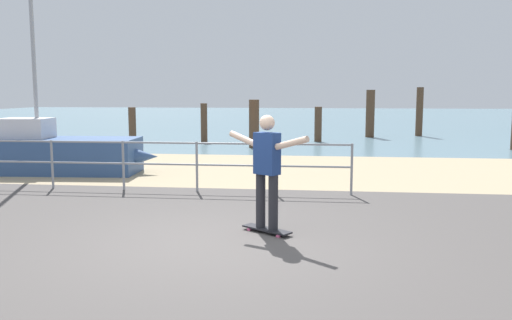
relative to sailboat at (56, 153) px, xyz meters
name	(u,v)px	position (x,y,z in m)	size (l,w,h in m)	color
ground_plane	(199,267)	(5.19, -6.69, -0.52)	(24.00, 10.00, 0.04)	#514C49
beach_strip	(266,170)	(5.19, 1.31, -0.52)	(24.00, 6.00, 0.04)	tan
sea_surface	(301,118)	(5.19, 29.31, -0.52)	(72.00, 50.00, 0.04)	slate
railing_fence	(123,158)	(2.54, -2.09, 0.17)	(9.43, 0.05, 1.05)	gray
sailboat	(56,153)	(0.00, 0.00, 0.00)	(5.01, 1.68, 5.27)	#335184
skateboard	(267,229)	(5.85, -5.13, -0.46)	(0.77, 0.62, 0.08)	black
skateboarder	(267,165)	(5.85, -5.13, 0.49)	(1.24, 0.90, 1.65)	#26262B
groyne_post_0	(132,127)	(-0.41, 6.70, 0.22)	(0.28, 0.28, 1.48)	#513826
groyne_post_1	(204,123)	(1.91, 8.70, 0.27)	(0.27, 0.27, 1.59)	#513826
groyne_post_2	(254,124)	(4.22, 6.61, 0.36)	(0.37, 0.37, 1.77)	#513826
groyne_post_3	(318,124)	(6.54, 9.30, 0.20)	(0.30, 0.30, 1.45)	#513826
groyne_post_4	(370,114)	(8.86, 11.79, 0.55)	(0.39, 0.39, 2.14)	#513826
groyne_post_5	(419,112)	(11.17, 12.70, 0.61)	(0.31, 0.31, 2.26)	#513826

